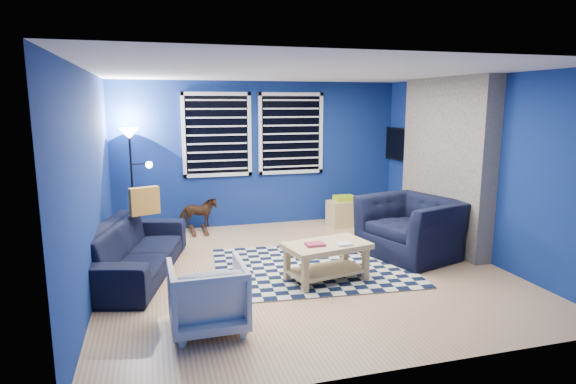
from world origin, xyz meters
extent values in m
plane|color=tan|center=(0.00, 0.00, 0.00)|extent=(5.00, 5.00, 0.00)
plane|color=white|center=(0.00, 0.00, 2.50)|extent=(5.00, 5.00, 0.00)
plane|color=navy|center=(0.00, 2.50, 1.25)|extent=(5.00, 0.00, 5.00)
plane|color=navy|center=(-2.50, 0.00, 1.25)|extent=(0.00, 5.00, 5.00)
plane|color=navy|center=(2.50, 0.00, 1.25)|extent=(0.00, 5.00, 5.00)
cube|color=gray|center=(2.37, 0.50, 1.25)|extent=(0.26, 2.00, 2.50)
cube|color=black|center=(2.23, 0.50, 0.35)|extent=(0.04, 0.70, 0.60)
cube|color=gray|center=(2.10, 0.50, 0.04)|extent=(0.50, 1.20, 0.08)
cube|color=black|center=(-0.75, 2.48, 1.60)|extent=(1.05, 0.02, 1.30)
cube|color=white|center=(-0.75, 2.47, 2.28)|extent=(1.17, 0.05, 0.06)
cube|color=white|center=(-0.75, 2.47, 0.92)|extent=(1.17, 0.05, 0.06)
cube|color=black|center=(0.55, 2.48, 1.60)|extent=(1.05, 0.02, 1.30)
cube|color=white|center=(0.55, 2.47, 2.28)|extent=(1.17, 0.05, 0.06)
cube|color=white|center=(0.55, 2.47, 0.92)|extent=(1.17, 0.05, 0.06)
cube|color=black|center=(2.45, 2.00, 1.40)|extent=(0.06, 1.00, 0.58)
cube|color=black|center=(2.42, 2.00, 1.40)|extent=(0.01, 0.92, 0.50)
cube|color=black|center=(0.13, 0.02, 0.01)|extent=(2.66, 2.20, 0.02)
imported|color=black|center=(-2.10, 0.39, 0.33)|extent=(2.40, 1.41, 0.66)
imported|color=black|center=(1.64, 0.13, 0.41)|extent=(1.54, 1.44, 0.82)
imported|color=gray|center=(-1.38, -1.35, 0.33)|extent=(0.72, 0.74, 0.66)
imported|color=#482B17|center=(-1.13, 2.21, 0.33)|extent=(0.30, 0.62, 0.51)
cube|color=tan|center=(0.14, -0.48, 0.44)|extent=(1.09, 0.77, 0.07)
cube|color=tan|center=(0.14, -0.48, 0.13)|extent=(0.99, 0.66, 0.03)
cube|color=#9C2C45|center=(-0.02, -0.53, 0.49)|extent=(0.25, 0.20, 0.03)
cube|color=silver|center=(0.31, -0.61, 0.49)|extent=(0.20, 0.16, 0.03)
cube|color=tan|center=(-0.28, -0.70, 0.21)|extent=(0.08, 0.08, 0.40)
cube|color=tan|center=(0.57, -0.70, 0.21)|extent=(0.08, 0.08, 0.40)
cube|color=tan|center=(-0.28, -0.26, 0.21)|extent=(0.08, 0.08, 0.40)
cube|color=tan|center=(0.57, -0.26, 0.21)|extent=(0.08, 0.08, 0.40)
cube|color=tan|center=(1.37, 1.94, 0.23)|extent=(0.58, 0.42, 0.45)
cube|color=black|center=(1.37, 1.94, 0.23)|extent=(0.51, 0.38, 0.36)
cube|color=#A2C317|center=(1.37, 1.94, 0.50)|extent=(0.37, 0.30, 0.09)
cylinder|color=black|center=(-2.15, 2.22, 0.01)|extent=(0.22, 0.22, 0.03)
cylinder|color=black|center=(-2.15, 2.22, 0.82)|extent=(0.03, 0.03, 1.62)
cone|color=white|center=(-2.15, 2.22, 1.66)|extent=(0.29, 0.29, 0.16)
sphere|color=white|center=(-1.88, 2.18, 1.17)|extent=(0.11, 0.11, 0.11)
cube|color=#C07E2D|center=(-1.95, 0.88, 0.84)|extent=(0.40, 0.25, 0.37)
camera|label=1|loc=(-1.81, -5.70, 2.13)|focal=30.00mm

